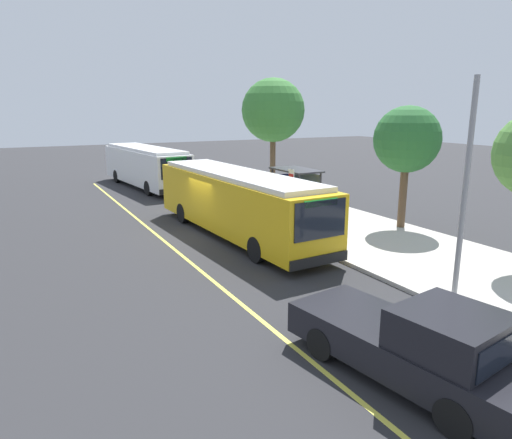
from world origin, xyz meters
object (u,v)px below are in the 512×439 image
Objects in this scene: transit_bus_main at (237,201)px; pickup_truck at (417,345)px; route_sign_post at (291,190)px; pedestrian_commuter at (268,196)px; waiting_bench at (294,207)px; transit_bus_second at (146,165)px.

transit_bus_main is 2.16× the size of pickup_truck.
pickup_truck is at bearing -20.44° from route_sign_post.
pickup_truck is 2.01× the size of route_sign_post.
transit_bus_main is 4.14m from pedestrian_commuter.
pedestrian_commuter is at bearing 161.84° from pickup_truck.
waiting_bench is at bearing 156.87° from pickup_truck.
waiting_bench is at bearing 48.61° from pedestrian_commuter.
route_sign_post is at bearing -8.73° from pedestrian_commuter.
waiting_bench is (13.76, 4.20, -0.98)m from transit_bus_second.
pedestrian_commuter is at bearing -131.39° from waiting_bench.
waiting_bench is at bearing 112.20° from transit_bus_main.
pickup_truck reaches higher than pedestrian_commuter.
pedestrian_commuter is (-14.95, 4.90, 0.26)m from pickup_truck.
transit_bus_second is 7.17× the size of waiting_bench.
transit_bus_main is 7.60× the size of waiting_bench.
route_sign_post is at bearing -36.28° from waiting_bench.
transit_bus_second is at bearing -170.50° from route_sign_post.
pedestrian_commuter is (-0.95, -1.08, 0.48)m from waiting_bench.
transit_bus_main is at bearing -98.27° from route_sign_post.
transit_bus_main reaches higher than waiting_bench.
pickup_truck is at bearing -3.67° from transit_bus_second.
route_sign_post is at bearing 159.56° from pickup_truck.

